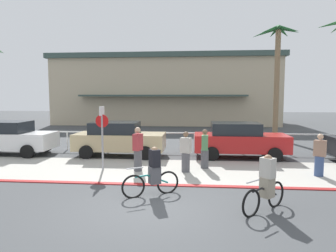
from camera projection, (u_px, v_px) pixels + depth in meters
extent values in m
plane|color=#424447|center=(175.00, 147.00, 18.01)|extent=(80.00, 80.00, 0.00)
cube|color=#ADAAA0|center=(164.00, 170.00, 12.27)|extent=(44.00, 4.00, 0.02)
cube|color=maroon|center=(158.00, 185.00, 10.28)|extent=(44.00, 0.24, 0.03)
cube|color=#BCAD8E|center=(168.00, 93.00, 35.07)|extent=(22.91, 10.70, 6.68)
cube|color=#384C47|center=(168.00, 61.00, 34.71)|extent=(23.51, 11.30, 0.50)
cube|color=#384C47|center=(162.00, 96.00, 29.30)|extent=(16.04, 1.20, 0.16)
cylinder|color=white|center=(173.00, 133.00, 16.43)|extent=(25.74, 0.08, 0.08)
cylinder|color=white|center=(27.00, 140.00, 17.23)|extent=(0.08, 0.08, 1.00)
cylinder|color=white|center=(67.00, 141.00, 17.01)|extent=(0.08, 0.08, 1.00)
cylinder|color=white|center=(109.00, 141.00, 16.80)|extent=(0.08, 0.08, 1.00)
cylinder|color=white|center=(151.00, 142.00, 16.59)|extent=(0.08, 0.08, 1.00)
cylinder|color=white|center=(195.00, 142.00, 16.37)|extent=(0.08, 0.08, 1.00)
cylinder|color=white|center=(239.00, 143.00, 16.16)|extent=(0.08, 0.08, 1.00)
cylinder|color=white|center=(285.00, 144.00, 15.95)|extent=(0.08, 0.08, 1.00)
cylinder|color=white|center=(332.00, 144.00, 15.73)|extent=(0.08, 0.08, 1.00)
cylinder|color=gray|center=(102.00, 143.00, 12.29)|extent=(0.08, 0.08, 2.20)
cube|color=white|center=(102.00, 111.00, 12.17)|extent=(0.04, 0.56, 0.36)
cylinder|color=red|center=(102.00, 121.00, 12.21)|extent=(0.52, 0.03, 0.52)
cylinder|color=#846B4C|center=(277.00, 84.00, 20.97)|extent=(0.36, 0.36, 7.55)
cone|color=#235B2D|center=(289.00, 30.00, 20.56)|extent=(1.41, 0.32, 0.69)
cone|color=#235B2D|center=(283.00, 32.00, 21.18)|extent=(1.27, 1.48, 0.72)
cone|color=#235B2D|center=(274.00, 32.00, 21.23)|extent=(0.61, 1.39, 0.73)
cone|color=#235B2D|center=(265.00, 32.00, 21.07)|extent=(1.79, 1.08, 0.80)
cone|color=#235B2D|center=(270.00, 30.00, 20.38)|extent=(1.46, 0.92, 0.75)
cone|color=#235B2D|center=(279.00, 26.00, 19.77)|extent=(0.72, 1.84, 0.58)
cone|color=#235B2D|center=(289.00, 29.00, 19.97)|extent=(1.30, 1.51, 0.84)
cone|color=#2D6B33|center=(332.00, 24.00, 18.80)|extent=(1.72, 1.05, 0.62)
cube|color=white|center=(10.00, 140.00, 15.63)|extent=(4.40, 1.80, 0.80)
cube|color=#1E2328|center=(5.00, 127.00, 15.58)|extent=(2.29, 1.58, 0.56)
cylinder|color=black|center=(46.00, 146.00, 16.43)|extent=(0.66, 0.22, 0.66)
cylinder|color=black|center=(28.00, 152.00, 14.65)|extent=(0.66, 0.22, 0.66)
cube|color=tan|center=(120.00, 141.00, 15.22)|extent=(4.40, 1.80, 0.80)
cube|color=#1E2328|center=(115.00, 128.00, 15.18)|extent=(2.29, 1.58, 0.56)
cylinder|color=black|center=(151.00, 147.00, 16.02)|extent=(0.66, 0.22, 0.66)
cylinder|color=black|center=(145.00, 153.00, 14.24)|extent=(0.66, 0.22, 0.66)
cylinder|color=black|center=(98.00, 146.00, 16.28)|extent=(0.66, 0.22, 0.66)
cylinder|color=black|center=(86.00, 152.00, 14.50)|extent=(0.66, 0.22, 0.66)
cube|color=red|center=(240.00, 143.00, 14.82)|extent=(4.40, 1.80, 0.80)
cube|color=#1E2328|center=(236.00, 129.00, 14.78)|extent=(2.29, 1.58, 0.56)
cylinder|color=black|center=(266.00, 148.00, 15.62)|extent=(0.66, 0.22, 0.66)
cylinder|color=black|center=(275.00, 155.00, 13.84)|extent=(0.66, 0.22, 0.66)
cylinder|color=black|center=(210.00, 147.00, 15.88)|extent=(0.66, 0.22, 0.66)
cylinder|color=black|center=(212.00, 154.00, 14.10)|extent=(0.66, 0.22, 0.66)
torus|color=black|center=(251.00, 203.00, 7.59)|extent=(0.56, 0.55, 0.72)
torus|color=black|center=(276.00, 194.00, 8.28)|extent=(0.56, 0.55, 0.72)
cylinder|color=black|center=(269.00, 191.00, 8.06)|extent=(0.53, 0.52, 0.35)
cylinder|color=black|center=(257.00, 190.00, 7.71)|extent=(0.31, 0.30, 0.07)
cylinder|color=black|center=(267.00, 190.00, 7.99)|extent=(0.05, 0.05, 0.44)
cylinder|color=silver|center=(253.00, 181.00, 7.57)|extent=(0.38, 0.38, 0.04)
cube|color=gray|center=(267.00, 187.00, 7.99)|extent=(0.42, 0.42, 0.52)
cube|color=#B7B2A8|center=(268.00, 168.00, 7.94)|extent=(0.42, 0.42, 0.52)
sphere|color=#9E7556|center=(268.00, 159.00, 7.91)|extent=(0.22, 0.22, 0.22)
torus|color=black|center=(133.00, 187.00, 8.98)|extent=(0.66, 0.40, 0.72)
torus|color=black|center=(168.00, 183.00, 9.42)|extent=(0.66, 0.40, 0.72)
cylinder|color=#197F7A|center=(158.00, 179.00, 9.27)|extent=(0.63, 0.38, 0.35)
cylinder|color=#197F7A|center=(141.00, 176.00, 9.05)|extent=(0.36, 0.23, 0.07)
cylinder|color=#197F7A|center=(155.00, 177.00, 9.23)|extent=(0.05, 0.05, 0.44)
cylinder|color=silver|center=(135.00, 168.00, 8.94)|extent=(0.45, 0.27, 0.04)
cube|color=#4C4C51|center=(155.00, 175.00, 9.22)|extent=(0.42, 0.40, 0.52)
cube|color=black|center=(155.00, 158.00, 9.17)|extent=(0.39, 0.42, 0.52)
sphere|color=brown|center=(155.00, 150.00, 9.15)|extent=(0.22, 0.22, 0.22)
cylinder|color=#4C4C51|center=(186.00, 163.00, 11.98)|extent=(0.41, 0.41, 0.77)
cube|color=#B7B2A8|center=(186.00, 145.00, 11.92)|extent=(0.46, 0.38, 0.59)
sphere|color=brown|center=(186.00, 134.00, 11.87)|extent=(0.21, 0.21, 0.21)
cylinder|color=#4C4C51|center=(205.00, 159.00, 12.60)|extent=(0.33, 0.33, 0.78)
cube|color=#4C7F51|center=(205.00, 143.00, 12.54)|extent=(0.28, 0.41, 0.60)
sphere|color=brown|center=(205.00, 132.00, 12.49)|extent=(0.21, 0.21, 0.21)
cylinder|color=#384C7A|center=(319.00, 166.00, 11.36)|extent=(0.44, 0.44, 0.76)
cube|color=#93705B|center=(320.00, 148.00, 11.29)|extent=(0.48, 0.44, 0.59)
sphere|color=#D6A884|center=(320.00, 137.00, 11.25)|extent=(0.21, 0.21, 0.21)
cylinder|color=#4C4C51|center=(138.00, 161.00, 12.13)|extent=(0.41, 0.41, 0.84)
cube|color=#A33338|center=(138.00, 142.00, 12.06)|extent=(0.37, 0.46, 0.65)
sphere|color=#D6A884|center=(138.00, 130.00, 12.01)|extent=(0.23, 0.23, 0.23)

